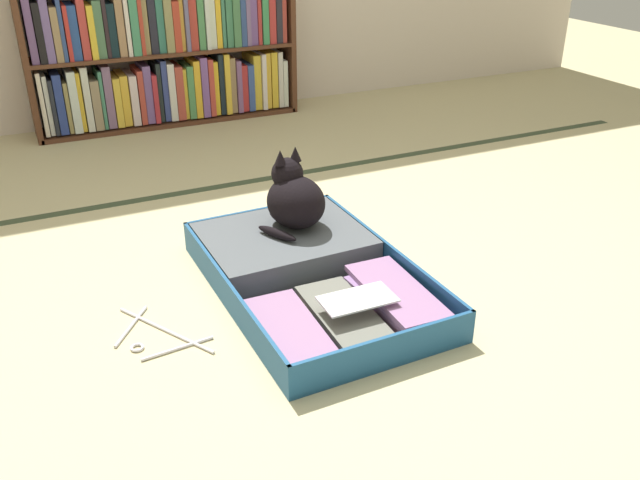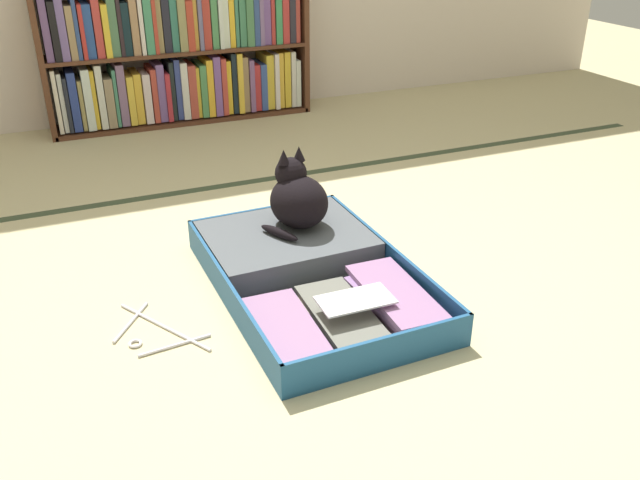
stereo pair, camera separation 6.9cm
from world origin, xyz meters
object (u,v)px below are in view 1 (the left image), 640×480
(black_cat, at_px, (293,199))
(bookshelf, at_px, (166,56))
(open_suitcase, at_px, (304,268))
(clothes_hanger, at_px, (156,336))

(black_cat, bearing_deg, bookshelf, 90.27)
(black_cat, bearing_deg, open_suitcase, -103.85)
(black_cat, distance_m, clothes_hanger, 0.71)
(black_cat, xyz_separation_m, clothes_hanger, (-0.59, -0.33, -0.21))
(bookshelf, relative_size, clothes_hanger, 4.24)
(black_cat, height_order, clothes_hanger, black_cat)
(open_suitcase, distance_m, black_cat, 0.27)
(bookshelf, xyz_separation_m, open_suitcase, (-0.04, -2.02, -0.34))
(clothes_hanger, bearing_deg, bookshelf, 74.71)
(open_suitcase, bearing_deg, bookshelf, 88.80)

